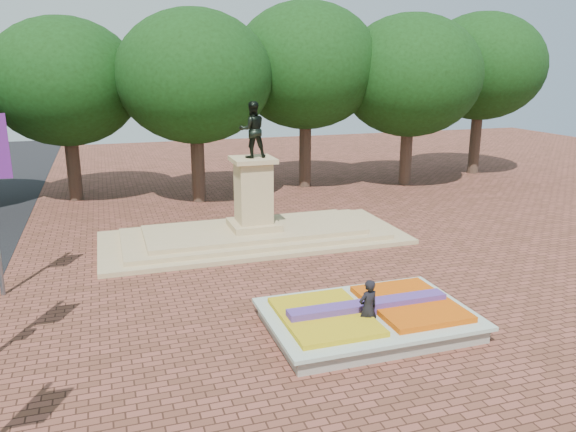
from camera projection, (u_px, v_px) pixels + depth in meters
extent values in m
plane|color=brown|center=(315.00, 307.00, 19.02)|extent=(90.00, 90.00, 0.00)
cube|color=gray|center=(368.00, 322.00, 17.43)|extent=(6.00, 4.00, 0.45)
cube|color=beige|center=(368.00, 314.00, 17.36)|extent=(6.30, 4.30, 0.12)
cube|color=#E05D0C|center=(410.00, 304.00, 17.76)|extent=(2.60, 3.40, 0.22)
cube|color=gold|center=(325.00, 317.00, 16.89)|extent=(2.60, 3.40, 0.18)
cube|color=#4D3084|center=(368.00, 307.00, 17.30)|extent=(5.20, 0.55, 0.38)
cube|color=tan|center=(254.00, 238.00, 26.33)|extent=(14.00, 6.00, 0.20)
cube|color=tan|center=(254.00, 234.00, 26.28)|extent=(12.00, 5.00, 0.20)
cube|color=tan|center=(254.00, 230.00, 26.23)|extent=(10.00, 4.00, 0.20)
cube|color=tan|center=(254.00, 225.00, 26.16)|extent=(2.20, 2.20, 0.30)
cube|color=tan|center=(253.00, 192.00, 25.76)|extent=(1.50, 1.50, 2.80)
cube|color=tan|center=(253.00, 160.00, 25.37)|extent=(1.90, 1.90, 0.20)
imported|color=black|center=(252.00, 130.00, 25.02)|extent=(1.22, 0.95, 2.50)
cylinder|color=#37251E|center=(76.00, 171.00, 32.59)|extent=(0.80, 0.80, 4.00)
ellipsoid|color=black|center=(68.00, 88.00, 31.37)|extent=(8.80, 8.80, 7.48)
cylinder|color=#37251E|center=(196.00, 164.00, 34.71)|extent=(0.80, 0.80, 4.00)
ellipsoid|color=black|center=(193.00, 87.00, 33.49)|extent=(8.80, 8.80, 7.48)
cylinder|color=#37251E|center=(303.00, 159.00, 36.82)|extent=(0.80, 0.80, 4.00)
ellipsoid|color=black|center=(303.00, 85.00, 35.60)|extent=(8.80, 8.80, 7.48)
cylinder|color=#37251E|center=(398.00, 154.00, 38.94)|extent=(0.80, 0.80, 4.00)
ellipsoid|color=black|center=(401.00, 84.00, 37.71)|extent=(8.80, 8.80, 7.48)
cylinder|color=#37251E|center=(483.00, 149.00, 41.05)|extent=(0.80, 0.80, 4.00)
ellipsoid|color=black|center=(489.00, 83.00, 39.83)|extent=(8.80, 8.80, 7.48)
imported|color=black|center=(368.00, 309.00, 16.73)|extent=(0.74, 0.56, 1.83)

